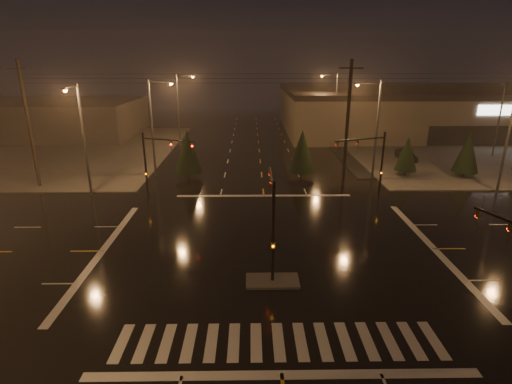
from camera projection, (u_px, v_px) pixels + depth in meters
ground at (269, 250)px, 26.40m from camera, size 140.00×140.00×0.00m
sidewalk_ne at (475, 149)px, 55.23m from camera, size 36.00×36.00×0.12m
sidewalk_nw at (40, 151)px, 54.40m from camera, size 36.00×36.00×0.12m
median_island at (272, 281)px, 22.58m from camera, size 3.00×1.60×0.15m
crosswalk at (278, 341)px, 17.86m from camera, size 15.00×2.60×0.01m
stop_bar_near at (282, 375)px, 15.97m from camera, size 16.00×0.50×0.01m
stop_bar_far at (264, 196)px, 36.82m from camera, size 16.00×0.50×0.01m
retail_building at (458, 108)px, 69.25m from camera, size 60.20×28.30×7.20m
commercial_block at (43, 118)px, 64.83m from camera, size 30.00×18.00×5.60m
signal_mast_median at (272, 215)px, 22.29m from camera, size 0.25×4.59×6.00m
signal_mast_ne at (373, 158)px, 34.93m from camera, size 4.84×1.86×6.00m
signal_mast_nw at (155, 158)px, 34.67m from camera, size 4.84×1.86×6.00m
streetlight_1 at (154, 122)px, 41.46m from camera, size 2.77×0.32×10.00m
streetlight_2 at (180, 105)px, 56.62m from camera, size 2.77×0.32×10.00m
streetlight_3 at (374, 124)px, 39.87m from camera, size 2.77×0.32×10.00m
streetlight_4 at (334, 103)px, 58.83m from camera, size 2.77×0.32×10.00m
streetlight_5 at (82, 133)px, 34.93m from camera, size 0.32×2.77×10.00m
streetlight_6 at (511, 132)px, 35.46m from camera, size 0.32×2.77×10.00m
utility_pole_0 at (29, 125)px, 37.41m from camera, size 2.20×0.32×12.00m
utility_pole_1 at (347, 124)px, 37.83m from camera, size 2.20×0.32×12.00m
conifer_0 at (407, 153)px, 42.10m from camera, size 2.32×2.32×4.32m
conifer_1 at (467, 152)px, 41.55m from camera, size 2.63×2.63×4.81m
conifer_3 at (188, 151)px, 41.14m from camera, size 2.88×2.88×5.20m
conifer_4 at (302, 151)px, 41.51m from camera, size 2.82×2.82×5.11m
car_parked at (406, 154)px, 49.46m from camera, size 1.73×4.23×1.44m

